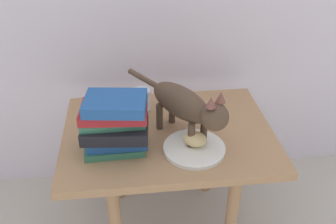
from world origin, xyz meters
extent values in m
cube|color=#9E724C|center=(0.00, 0.00, 0.49)|extent=(0.75, 0.54, 0.03)
cylinder|color=#9E724C|center=(0.20, -0.20, 0.24)|extent=(0.04, 0.04, 0.47)
cylinder|color=#9E724C|center=(-0.20, 0.20, 0.24)|extent=(0.04, 0.04, 0.47)
cylinder|color=#9E724C|center=(0.20, 0.20, 0.24)|extent=(0.04, 0.04, 0.47)
cylinder|color=silver|center=(0.07, -0.12, 0.51)|extent=(0.21, 0.21, 0.01)
ellipsoid|color=#E0BC7A|center=(0.08, -0.11, 0.54)|extent=(0.10, 0.09, 0.05)
cylinder|color=#4C3828|center=(0.11, -0.08, 0.55)|extent=(0.02, 0.02, 0.10)
cylinder|color=#4C3828|center=(0.06, -0.11, 0.55)|extent=(0.02, 0.02, 0.10)
cylinder|color=#4C3828|center=(0.02, 0.05, 0.55)|extent=(0.02, 0.02, 0.10)
cylinder|color=#4C3828|center=(-0.03, 0.02, 0.55)|extent=(0.02, 0.02, 0.10)
ellipsoid|color=#4C3828|center=(0.04, -0.02, 0.64)|extent=(0.22, 0.26, 0.11)
sphere|color=#4C3828|center=(0.13, -0.15, 0.65)|extent=(0.09, 0.09, 0.09)
cone|color=brown|center=(0.15, -0.14, 0.72)|extent=(0.03, 0.03, 0.03)
cone|color=brown|center=(0.11, -0.16, 0.72)|extent=(0.03, 0.03, 0.03)
cylinder|color=#4C3828|center=(-0.08, 0.14, 0.65)|extent=(0.11, 0.14, 0.02)
cube|color=#336B4C|center=(-0.19, -0.08, 0.52)|extent=(0.20, 0.13, 0.02)
cube|color=#1E4C8C|center=(-0.18, -0.07, 0.55)|extent=(0.20, 0.13, 0.04)
cube|color=black|center=(-0.18, -0.09, 0.59)|extent=(0.22, 0.15, 0.04)
cube|color=#336B4C|center=(-0.19, -0.08, 0.62)|extent=(0.20, 0.12, 0.02)
cube|color=maroon|center=(-0.18, -0.08, 0.65)|extent=(0.22, 0.15, 0.03)
cube|color=#1E4C8C|center=(-0.17, -0.09, 0.69)|extent=(0.21, 0.16, 0.04)
cylinder|color=silver|center=(-0.08, 0.16, 0.55)|extent=(0.07, 0.07, 0.08)
cylinder|color=silver|center=(-0.08, 0.16, 0.53)|extent=(0.06, 0.06, 0.04)
cube|color=black|center=(-0.23, 0.09, 0.51)|extent=(0.16, 0.09, 0.02)
camera|label=1|loc=(-0.12, -1.08, 1.28)|focal=39.71mm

